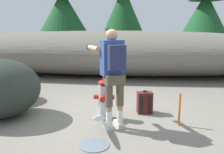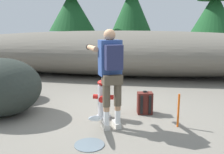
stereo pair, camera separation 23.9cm
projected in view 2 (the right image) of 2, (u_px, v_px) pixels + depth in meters
name	position (u px, v px, depth m)	size (l,w,h in m)	color
ground_plane	(98.00, 116.00, 4.90)	(56.00, 56.00, 0.04)	slate
dirt_embankment	(122.00, 53.00, 8.94)	(16.41, 3.20, 1.61)	#666056
fire_hydrant	(103.00, 99.00, 4.69)	(0.39, 0.34, 0.80)	#B2B2B7
hydrant_water_jet	(95.00, 123.00, 4.01)	(0.45, 1.24, 0.46)	silver
utility_worker	(110.00, 67.00, 4.13)	(0.78, 1.04, 1.70)	beige
spare_backpack	(145.00, 103.00, 4.96)	(0.33, 0.32, 0.47)	#511E19
boulder_large	(2.00, 87.00, 4.81)	(1.52, 1.37, 1.14)	#262D28
boulder_outlier	(16.00, 87.00, 5.92)	(0.95, 0.97, 0.62)	#2D2E32
pine_tree_far_left	(72.00, 3.00, 13.93)	(2.64, 2.64, 5.25)	#47331E
pine_tree_left	(132.00, 1.00, 13.91)	(2.46, 2.46, 5.88)	#47331E
pine_tree_center	(215.00, 7.00, 10.93)	(2.36, 2.36, 4.72)	#47331E
survey_stake	(178.00, 111.00, 4.27)	(0.04, 0.04, 0.60)	#E55914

